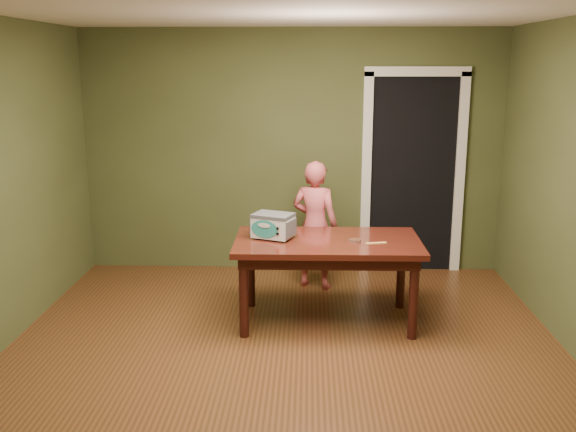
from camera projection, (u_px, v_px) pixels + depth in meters
The scene contains 8 objects.
floor at pixel (283, 371), 4.78m from camera, with size 5.00×5.00×0.00m, color brown.
room_shell at pixel (283, 143), 4.38m from camera, with size 4.52×5.02×2.61m.
doorway at pixel (408, 171), 7.20m from camera, with size 1.10×0.66×2.25m.
dining_table at pixel (327, 251), 5.56m from camera, with size 1.61×0.91×0.75m.
toy_oven at pixel (273, 225), 5.56m from camera, with size 0.41×0.34×0.22m.
baking_pan at pixel (355, 240), 5.47m from camera, with size 0.10×0.10×0.02m.
spatula at pixel (376, 243), 5.42m from camera, with size 0.18×0.03×0.01m, color #F6C86B.
child at pixel (315, 225), 6.44m from camera, with size 0.48×0.31×1.30m, color #CF555C.
Camera 1 is at (0.18, -4.37, 2.24)m, focal length 40.00 mm.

